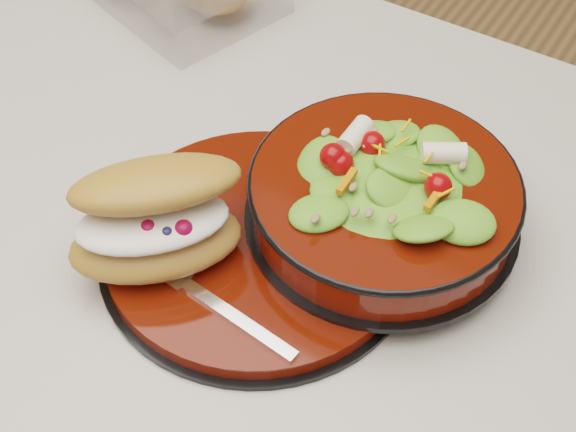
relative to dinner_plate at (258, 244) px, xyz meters
The scene contains 4 objects.
dinner_plate is the anchor object (origin of this frame).
salad_bowl 0.12m from the dinner_plate, 43.15° to the left, with size 0.25×0.25×0.10m.
croissant 0.10m from the dinner_plate, 135.81° to the right, with size 0.17×0.18×0.09m.
fork 0.08m from the dinner_plate, 81.89° to the right, with size 0.16×0.03×0.00m.
Camera 1 is at (0.22, -0.43, 1.48)m, focal length 50.00 mm.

